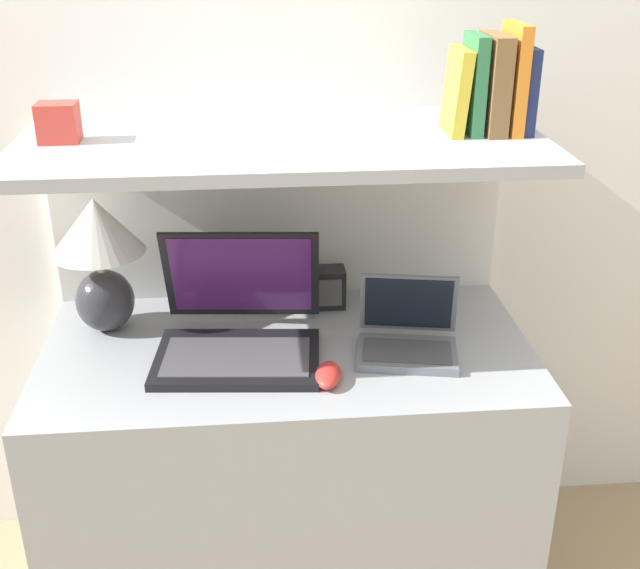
{
  "coord_description": "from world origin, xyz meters",
  "views": [
    {
      "loc": [
        -0.08,
        -1.36,
        1.69
      ],
      "look_at": [
        0.08,
        0.3,
        0.92
      ],
      "focal_mm": 45.0,
      "sensor_mm": 36.0,
      "label": 1
    }
  ],
  "objects": [
    {
      "name": "back_riser",
      "position": [
        0.0,
        0.63,
        0.61
      ],
      "size": [
        1.16,
        0.04,
        1.22
      ],
      "color": "white",
      "rests_on": "ground_plane"
    },
    {
      "name": "desk",
      "position": [
        0.0,
        0.3,
        0.38
      ],
      "size": [
        1.16,
        0.61,
        0.76
      ],
      "color": "#999EA3",
      "rests_on": "ground_plane"
    },
    {
      "name": "book_green",
      "position": [
        0.42,
        0.38,
        1.35
      ],
      "size": [
        0.03,
        0.13,
        0.21
      ],
      "color": "#2D7042",
      "rests_on": "shelf"
    },
    {
      "name": "shelf_gadget",
      "position": [
        -0.47,
        0.38,
        1.29
      ],
      "size": [
        0.08,
        0.07,
        0.08
      ],
      "color": "#CC3D33",
      "rests_on": "shelf"
    },
    {
      "name": "laptop_large",
      "position": [
        -0.11,
        0.3,
        0.81
      ],
      "size": [
        0.4,
        0.38,
        0.27
      ],
      "color": "black",
      "rests_on": "desk"
    },
    {
      "name": "table_lamp",
      "position": [
        -0.44,
        0.44,
        0.97
      ],
      "size": [
        0.22,
        0.22,
        0.34
      ],
      "color": "#2D2D33",
      "rests_on": "desk"
    },
    {
      "name": "book_navy",
      "position": [
        0.54,
        0.38,
        1.34
      ],
      "size": [
        0.02,
        0.12,
        0.19
      ],
      "color": "navy",
      "rests_on": "shelf"
    },
    {
      "name": "computer_mouse",
      "position": [
        0.08,
        0.14,
        0.77
      ],
      "size": [
        0.08,
        0.12,
        0.04
      ],
      "color": "red",
      "rests_on": "desk"
    },
    {
      "name": "router_box",
      "position": [
        0.11,
        0.52,
        0.81
      ],
      "size": [
        0.11,
        0.07,
        0.11
      ],
      "color": "black",
      "rests_on": "desk"
    },
    {
      "name": "book_yellow",
      "position": [
        0.39,
        0.38,
        1.34
      ],
      "size": [
        0.04,
        0.13,
        0.19
      ],
      "color": "gold",
      "rests_on": "shelf"
    },
    {
      "name": "book_orange",
      "position": [
        0.51,
        0.38,
        1.36
      ],
      "size": [
        0.03,
        0.14,
        0.23
      ],
      "color": "orange",
      "rests_on": "shelf"
    },
    {
      "name": "shelf",
      "position": [
        0.0,
        0.38,
        1.23
      ],
      "size": [
        1.16,
        0.55,
        0.03
      ],
      "color": "#999EA3",
      "rests_on": "back_riser"
    },
    {
      "name": "laptop_small",
      "position": [
        0.28,
        0.26,
        0.8
      ],
      "size": [
        0.26,
        0.23,
        0.17
      ],
      "color": "slate",
      "rests_on": "desk"
    },
    {
      "name": "book_brown",
      "position": [
        0.47,
        0.38,
        1.35
      ],
      "size": [
        0.04,
        0.14,
        0.21
      ],
      "color": "brown",
      "rests_on": "shelf"
    },
    {
      "name": "wall_back",
      "position": [
        0.0,
        0.67,
        1.2
      ],
      "size": [
        6.0,
        0.05,
        2.4
      ],
      "color": "white",
      "rests_on": "ground_plane"
    }
  ]
}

